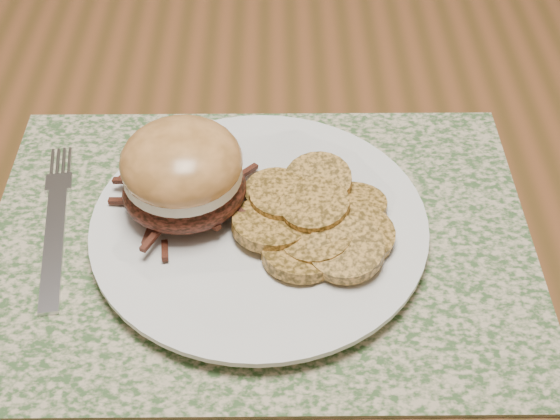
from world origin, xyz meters
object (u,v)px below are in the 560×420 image
Objects in this scene: dinner_plate at (259,227)px; fork at (56,222)px; pork_sandwich at (183,173)px; dining_table at (67,240)px.

dinner_plate reaches higher than fork.
pork_sandwich reaches higher than dinner_plate.
dinner_plate is (0.19, -0.07, 0.09)m from dining_table.
dining_table is at bearing 146.83° from pork_sandwich.
fork is (-0.17, 0.01, -0.01)m from dinner_plate.
pork_sandwich is (-0.06, 0.02, 0.05)m from dinner_plate.
dining_table is at bearing 159.20° from dinner_plate.
pork_sandwich is at bearing -23.03° from dining_table.
pork_sandwich is at bearing 164.16° from dinner_plate.
fork is at bearing 171.90° from pork_sandwich.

